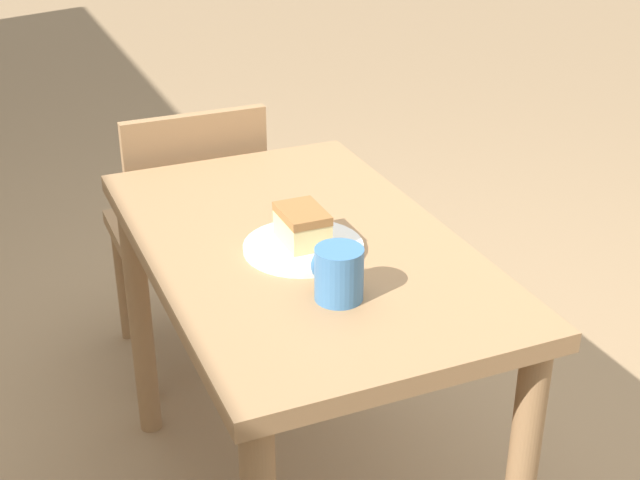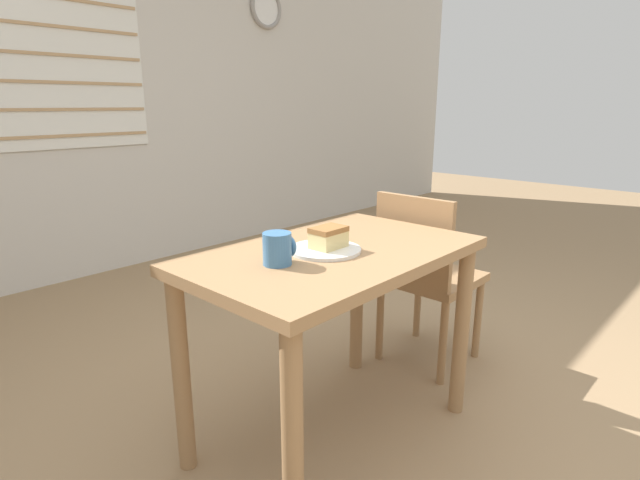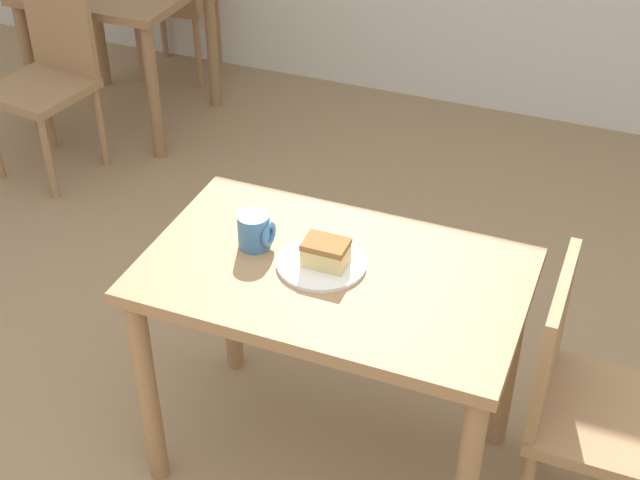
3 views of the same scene
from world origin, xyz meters
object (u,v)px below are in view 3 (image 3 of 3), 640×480
(cake_slice, at_px, (326,253))
(coffee_mug, at_px, (255,231))
(dining_table_near, at_px, (333,305))
(dining_table_far, at_px, (117,10))
(plate, at_px, (322,263))
(chair_far_corner, at_px, (48,76))
(chair_near_window, at_px, (588,401))

(cake_slice, distance_m, coffee_mug, 0.22)
(dining_table_near, distance_m, dining_table_far, 2.55)
(dining_table_near, xyz_separation_m, plate, (-0.04, 0.01, 0.13))
(cake_slice, bearing_deg, chair_far_corner, 146.68)
(plate, relative_size, cake_slice, 2.05)
(dining_table_far, bearing_deg, plate, -44.50)
(dining_table_near, xyz_separation_m, chair_near_window, (0.72, 0.06, -0.16))
(dining_table_far, bearing_deg, cake_slice, -44.34)
(dining_table_far, distance_m, plate, 2.52)
(dining_table_near, height_order, chair_far_corner, chair_far_corner)
(cake_slice, bearing_deg, dining_table_near, -12.13)
(dining_table_near, height_order, plate, plate)
(chair_near_window, bearing_deg, cake_slice, 93.83)
(dining_table_near, bearing_deg, chair_far_corner, 146.92)
(coffee_mug, bearing_deg, cake_slice, -4.53)
(chair_far_corner, bearing_deg, dining_table_near, -24.53)
(plate, bearing_deg, dining_table_far, 135.50)
(dining_table_far, distance_m, cake_slice, 2.54)
(chair_near_window, bearing_deg, chair_far_corner, 65.84)
(cake_slice, bearing_deg, chair_near_window, 3.83)
(plate, bearing_deg, dining_table_near, -12.90)
(dining_table_near, bearing_deg, chair_near_window, 4.40)
(dining_table_near, height_order, dining_table_far, dining_table_near)
(dining_table_far, xyz_separation_m, chair_far_corner, (-0.04, -0.55, -0.12))
(coffee_mug, bearing_deg, chair_far_corner, 143.68)
(coffee_mug, bearing_deg, dining_table_far, 132.25)
(dining_table_far, bearing_deg, coffee_mug, -47.75)
(dining_table_near, relative_size, chair_far_corner, 1.23)
(chair_near_window, xyz_separation_m, cake_slice, (-0.75, -0.05, 0.33))
(chair_near_window, distance_m, coffee_mug, 1.02)
(chair_near_window, bearing_deg, dining_table_near, 94.40)
(chair_near_window, distance_m, chair_far_corner, 2.85)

